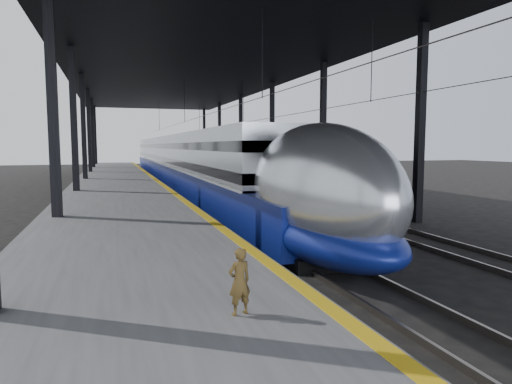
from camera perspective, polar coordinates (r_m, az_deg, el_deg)
name	(u,v)px	position (r m, az deg, el deg)	size (l,w,h in m)	color
ground	(252,265)	(13.75, -0.55, -9.13)	(160.00, 160.00, 0.00)	black
platform	(118,190)	(32.84, -16.92, 0.24)	(6.00, 80.00, 1.00)	#4C4C4F
yellow_strip	(159,182)	(32.95, -12.07, 1.26)	(0.30, 80.00, 0.01)	gold
rails	(230,192)	(33.94, -3.27, -0.06)	(6.52, 80.00, 0.16)	slate
canopy	(194,66)	(33.67, -7.81, 15.28)	(18.00, 75.00, 9.47)	black
tgv_train	(181,163)	(40.43, -9.31, 3.62)	(3.06, 65.20, 4.38)	silver
second_train	(213,159)	(51.11, -5.40, 4.08)	(2.89, 56.05, 3.98)	navy
child	(239,281)	(6.99, -2.09, -11.11)	(0.37, 0.25, 1.03)	#493718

